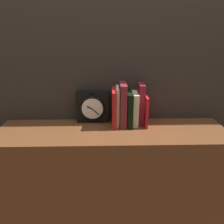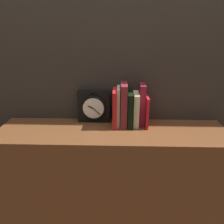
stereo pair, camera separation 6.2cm
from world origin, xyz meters
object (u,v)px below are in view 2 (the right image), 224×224
Objects in this scene: book_slot4_cream at (136,109)px; book_slot6_red at (146,111)px; book_slot5_maroon at (142,105)px; clock at (94,107)px; book_slot2_maroon at (124,105)px; book_slot0_red at (115,108)px; book_slot1_cream at (118,106)px; book_slot3_black at (130,109)px.

book_slot6_red is (0.06, -0.01, -0.01)m from book_slot4_cream.
book_slot4_cream is 0.04m from book_slot5_maroon.
clock is at bearing 171.80° from book_slot6_red.
book_slot2_maroon is at bearing 179.54° from book_slot6_red.
book_slot2_maroon is at bearing 3.60° from book_slot0_red.
book_slot4_cream is at bearing 5.45° from book_slot0_red.
clock is 0.15m from book_slot1_cream.
book_slot2_maroon is (0.05, 0.00, 0.02)m from book_slot0_red.
book_slot1_cream is (0.15, -0.04, 0.02)m from clock.
book_slot6_red is at bearing -36.81° from book_slot5_maroon.
book_slot0_red is 1.07× the size of book_slot3_black.
book_slot2_maroon reaches higher than book_slot4_cream.
book_slot4_cream is (0.07, 0.01, -0.03)m from book_slot2_maroon.
book_slot0_red is 0.95× the size of book_slot1_cream.
book_slot5_maroon is at bearing 7.63° from book_slot0_red.
book_slot0_red reaches higher than clock.
book_slot5_maroon reaches higher than book_slot3_black.
book_slot0_red is 1.11× the size of book_slot4_cream.
clock is 1.03× the size of book_slot4_cream.
book_slot6_red is at bearing -0.46° from book_slot2_maroon.
book_slot3_black is at bearing -12.22° from clock.
book_slot3_black is 0.10m from book_slot6_red.
book_slot1_cream is 0.14m from book_slot5_maroon.
book_slot0_red is at bearing -174.55° from book_slot4_cream.
book_slot5_maroon reaches higher than clock.
book_slot2_maroon reaches higher than book_slot5_maroon.
clock is at bearing 159.82° from book_slot0_red.
book_slot4_cream is (0.25, -0.04, 0.00)m from clock.
book_slot3_black is 1.04× the size of book_slot4_cream.
book_slot1_cream is 0.10m from book_slot4_cream.
book_slot4_cream is at bearing 171.02° from book_slot6_red.
book_slot3_black is at bearing -7.99° from book_slot1_cream.
book_slot2_maroon is 0.04m from book_slot3_black.
clock is 0.14m from book_slot0_red.
book_slot0_red is 0.09m from book_slot3_black.
book_slot1_cream is at bearing 25.49° from book_slot0_red.
book_slot1_cream is 1.12× the size of book_slot3_black.
book_slot3_black is (0.22, -0.05, 0.00)m from clock.
book_slot2_maroon is at bearing 175.33° from book_slot3_black.
clock is at bearing 171.98° from book_slot4_cream.
book_slot1_cream is at bearing 172.01° from book_slot3_black.
book_slot2_maroon is at bearing -13.72° from clock.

